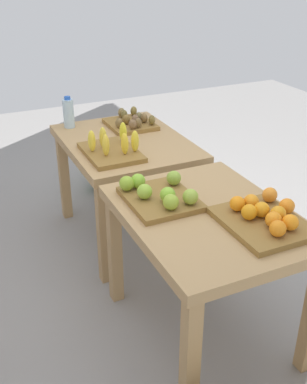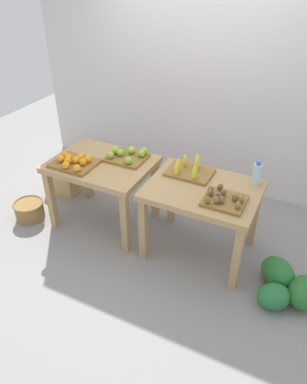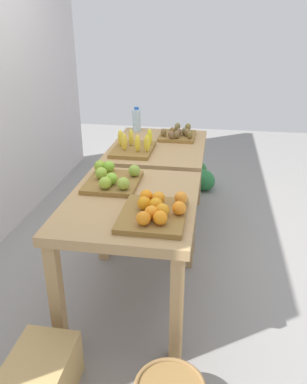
# 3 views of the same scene
# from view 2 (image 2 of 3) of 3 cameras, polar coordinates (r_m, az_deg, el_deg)

# --- Properties ---
(ground_plane) EXTENTS (8.00, 8.00, 0.00)m
(ground_plane) POSITION_cam_2_polar(r_m,az_deg,el_deg) (4.01, -0.58, -6.58)
(ground_plane) COLOR gray
(back_wall) EXTENTS (4.40, 0.12, 3.00)m
(back_wall) POSITION_cam_2_polar(r_m,az_deg,el_deg) (4.45, 7.59, 19.15)
(back_wall) COLOR silver
(back_wall) RESTS_ON ground_plane
(display_table_left) EXTENTS (1.04, 0.80, 0.77)m
(display_table_left) POSITION_cam_2_polar(r_m,az_deg,el_deg) (3.88, -8.06, 3.25)
(display_table_left) COLOR tan
(display_table_left) RESTS_ON ground_plane
(display_table_right) EXTENTS (1.04, 0.80, 0.77)m
(display_table_right) POSITION_cam_2_polar(r_m,az_deg,el_deg) (3.45, 7.70, -0.89)
(display_table_right) COLOR tan
(display_table_right) RESTS_ON ground_plane
(orange_bin) EXTENTS (0.44, 0.38, 0.11)m
(orange_bin) POSITION_cam_2_polar(r_m,az_deg,el_deg) (3.79, -12.39, 4.64)
(orange_bin) COLOR olive
(orange_bin) RESTS_ON display_table_left
(apple_bin) EXTENTS (0.40, 0.36, 0.11)m
(apple_bin) POSITION_cam_2_polar(r_m,az_deg,el_deg) (3.83, -4.20, 5.72)
(apple_bin) COLOR olive
(apple_bin) RESTS_ON display_table_left
(banana_crate) EXTENTS (0.44, 0.32, 0.17)m
(banana_crate) POSITION_cam_2_polar(r_m,az_deg,el_deg) (3.57, 5.62, 3.40)
(banana_crate) COLOR olive
(banana_crate) RESTS_ON display_table_right
(kiwi_bin) EXTENTS (0.36, 0.32, 0.10)m
(kiwi_bin) POSITION_cam_2_polar(r_m,az_deg,el_deg) (3.20, 10.94, -1.09)
(kiwi_bin) COLOR olive
(kiwi_bin) RESTS_ON display_table_right
(water_bottle) EXTENTS (0.08, 0.08, 0.23)m
(water_bottle) POSITION_cam_2_polar(r_m,az_deg,el_deg) (3.49, 15.91, 2.71)
(water_bottle) COLOR silver
(water_bottle) RESTS_ON display_table_right
(watermelon_pile) EXTENTS (0.63, 0.67, 0.27)m
(watermelon_pile) POSITION_cam_2_polar(r_m,az_deg,el_deg) (3.51, 20.22, -13.62)
(watermelon_pile) COLOR #28672B
(watermelon_pile) RESTS_ON ground_plane
(wicker_basket) EXTENTS (0.35, 0.35, 0.21)m
(wicker_basket) POSITION_cam_2_polar(r_m,az_deg,el_deg) (4.41, -18.94, -2.66)
(wicker_basket) COLOR olive
(wicker_basket) RESTS_ON ground_plane
(cardboard_produce_box) EXTENTS (0.40, 0.30, 0.27)m
(cardboard_produce_box) POSITION_cam_2_polar(r_m,az_deg,el_deg) (4.78, -13.81, 1.66)
(cardboard_produce_box) COLOR tan
(cardboard_produce_box) RESTS_ON ground_plane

